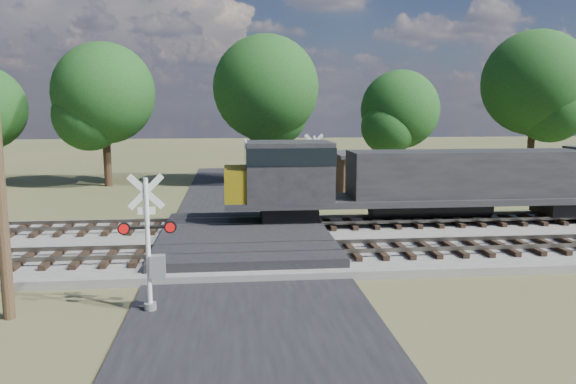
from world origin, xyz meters
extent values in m
plane|color=#424D29|center=(0.00, 0.00, 0.00)|extent=(160.00, 160.00, 0.00)
cube|color=gray|center=(10.00, 0.50, 0.15)|extent=(140.00, 10.00, 0.30)
cube|color=black|center=(0.00, 0.00, 0.04)|extent=(7.00, 60.00, 0.08)
cube|color=#262628|center=(0.00, 0.50, 0.32)|extent=(7.00, 9.00, 0.62)
cube|color=black|center=(2.00, -2.00, 0.39)|extent=(44.00, 2.60, 0.18)
cube|color=#58544B|center=(10.00, -2.72, 0.55)|extent=(140.00, 0.08, 0.15)
cube|color=#58544B|center=(10.00, -1.28, 0.55)|extent=(140.00, 0.08, 0.15)
cube|color=black|center=(2.00, 3.00, 0.39)|extent=(44.00, 2.60, 0.18)
cube|color=#58544B|center=(10.00, 2.28, 0.55)|extent=(140.00, 0.08, 0.15)
cube|color=#58544B|center=(10.00, 3.72, 0.55)|extent=(140.00, 0.08, 0.15)
cylinder|color=silver|center=(-2.90, -6.80, 1.94)|extent=(0.14, 0.14, 3.89)
cylinder|color=gray|center=(-2.90, -6.80, 0.15)|extent=(0.35, 0.35, 0.29)
cube|color=silver|center=(-2.90, -6.80, 3.50)|extent=(1.02, 0.10, 1.02)
cube|color=silver|center=(-2.90, -6.80, 3.50)|extent=(1.02, 0.10, 1.02)
cube|color=silver|center=(-2.90, -6.80, 2.96)|extent=(0.49, 0.06, 0.21)
cube|color=black|center=(-2.90, -6.80, 2.48)|extent=(1.56, 0.15, 0.06)
cylinder|color=red|center=(-3.53, -6.83, 2.48)|extent=(0.35, 0.12, 0.35)
cylinder|color=red|center=(-2.27, -6.76, 2.48)|extent=(0.35, 0.12, 0.35)
cube|color=gray|center=(-2.66, -6.78, 1.36)|extent=(0.45, 0.32, 0.63)
cylinder|color=silver|center=(4.06, 8.40, 2.10)|extent=(0.15, 0.15, 4.20)
cylinder|color=gray|center=(4.06, 8.40, 0.16)|extent=(0.38, 0.38, 0.31)
cube|color=silver|center=(4.06, 8.40, 3.78)|extent=(1.10, 0.07, 1.10)
cube|color=silver|center=(4.06, 8.40, 3.78)|extent=(1.10, 0.07, 1.10)
cube|color=silver|center=(4.06, 8.40, 3.20)|extent=(0.53, 0.05, 0.23)
cube|color=black|center=(4.06, 8.40, 2.68)|extent=(1.68, 0.11, 0.06)
cylinder|color=red|center=(4.74, 8.39, 2.68)|extent=(0.38, 0.12, 0.38)
cylinder|color=red|center=(3.38, 8.42, 2.68)|extent=(0.38, 0.12, 0.38)
cube|color=gray|center=(3.80, 8.41, 1.47)|extent=(0.48, 0.33, 0.68)
cube|color=#4D3121|center=(7.92, 10.98, 1.41)|extent=(4.05, 4.05, 2.82)
cube|color=#303032|center=(7.92, 10.98, 2.92)|extent=(4.45, 4.45, 0.20)
cylinder|color=black|center=(-9.52, 19.50, 2.59)|extent=(0.56, 0.56, 5.18)
sphere|color=#133C16|center=(-9.52, 19.50, 6.74)|extent=(7.25, 7.25, 7.25)
cylinder|color=black|center=(2.09, 18.88, 2.74)|extent=(0.56, 0.56, 5.49)
sphere|color=#133C16|center=(2.09, 18.88, 7.13)|extent=(7.68, 7.68, 7.68)
cylinder|color=black|center=(12.39, 19.72, 2.14)|extent=(0.56, 0.56, 4.28)
sphere|color=#133C16|center=(12.39, 19.72, 5.56)|extent=(5.99, 5.99, 5.99)
cylinder|color=black|center=(23.29, 20.07, 2.93)|extent=(0.56, 0.56, 5.86)
sphere|color=#133C16|center=(23.29, 20.07, 7.62)|extent=(8.21, 8.21, 8.21)
camera|label=1|loc=(-0.55, -22.45, 5.86)|focal=35.00mm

